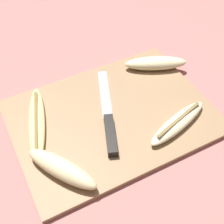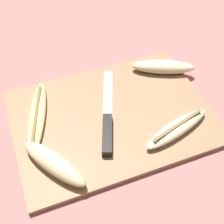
# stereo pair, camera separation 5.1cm
# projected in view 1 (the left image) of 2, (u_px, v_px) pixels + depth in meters

# --- Properties ---
(ground_plane) EXTENTS (4.00, 4.00, 0.00)m
(ground_plane) POSITION_uv_depth(u_px,v_px,m) (112.00, 118.00, 0.70)
(ground_plane) COLOR #B76B66
(cutting_board) EXTENTS (0.44, 0.32, 0.01)m
(cutting_board) POSITION_uv_depth(u_px,v_px,m) (112.00, 117.00, 0.70)
(cutting_board) COLOR #997551
(cutting_board) RESTS_ON ground_plane
(knife) EXTENTS (0.11, 0.25, 0.02)m
(knife) POSITION_uv_depth(u_px,v_px,m) (109.00, 125.00, 0.67)
(knife) COLOR black
(knife) RESTS_ON cutting_board
(banana_soft_right) EXTENTS (0.12, 0.15, 0.03)m
(banana_soft_right) POSITION_uv_depth(u_px,v_px,m) (62.00, 169.00, 0.59)
(banana_soft_right) COLOR beige
(banana_soft_right) RESTS_ON cutting_board
(banana_cream_curved) EXTENTS (0.16, 0.10, 0.03)m
(banana_cream_curved) POSITION_uv_depth(u_px,v_px,m) (156.00, 63.00, 0.79)
(banana_cream_curved) COLOR beige
(banana_cream_curved) RESTS_ON cutting_board
(banana_pale_long) EXTENTS (0.17, 0.08, 0.02)m
(banana_pale_long) POSITION_uv_depth(u_px,v_px,m) (178.00, 123.00, 0.67)
(banana_pale_long) COLOR beige
(banana_pale_long) RESTS_ON cutting_board
(banana_golden_short) EXTENTS (0.10, 0.21, 0.02)m
(banana_golden_short) POSITION_uv_depth(u_px,v_px,m) (37.00, 123.00, 0.67)
(banana_golden_short) COLOR #EDD689
(banana_golden_short) RESTS_ON cutting_board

